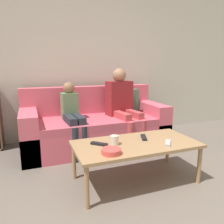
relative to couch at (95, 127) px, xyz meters
The scene contains 10 objects.
wall_back 1.16m from the couch, 83.15° to the left, with size 12.00×0.06×2.60m.
couch is the anchor object (origin of this frame).
coffee_table 1.15m from the couch, 85.66° to the right, with size 1.24×0.62×0.41m.
person_adult 0.54m from the couch, 12.37° to the right, with size 0.42×0.66×1.14m.
person_child 0.46m from the couch, 158.29° to the right, with size 0.25×0.63×0.96m.
cup_near 1.13m from the couch, 96.96° to the right, with size 0.08×0.08×0.09m.
tv_remote_0 1.08m from the couch, 77.76° to the right, with size 0.11×0.18×0.02m.
tv_remote_1 1.34m from the couch, 74.13° to the right, with size 0.14×0.17×0.02m.
tv_remote_2 1.11m from the couch, 104.59° to the right, with size 0.16×0.15×0.02m.
snack_bowl 1.34m from the couch, 100.52° to the right, with size 0.18×0.18×0.05m.
Camera 1 is at (-0.95, -0.93, 1.17)m, focal length 35.00 mm.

